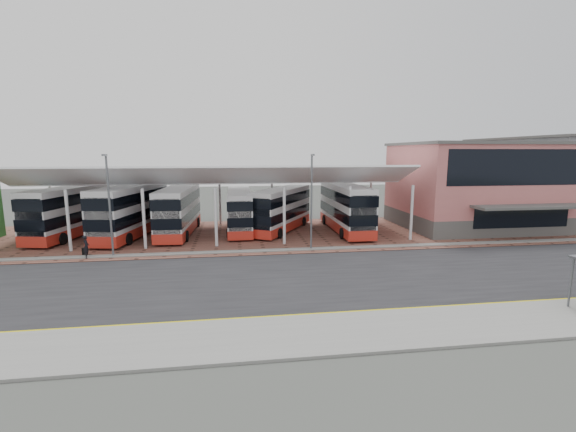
# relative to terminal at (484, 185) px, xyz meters

# --- Properties ---
(ground) EXTENTS (140.00, 140.00, 0.00)m
(ground) POSITION_rel_terminal_xyz_m (-23.00, -13.92, -4.66)
(ground) COLOR #3C3F3A
(road) EXTENTS (120.00, 14.00, 0.02)m
(road) POSITION_rel_terminal_xyz_m (-23.00, -14.92, -4.65)
(road) COLOR black
(road) RESTS_ON ground
(forecourt) EXTENTS (72.00, 16.00, 0.06)m
(forecourt) POSITION_rel_terminal_xyz_m (-21.00, -0.92, -4.63)
(forecourt) COLOR brown
(forecourt) RESTS_ON ground
(sidewalk) EXTENTS (120.00, 4.00, 0.14)m
(sidewalk) POSITION_rel_terminal_xyz_m (-23.00, -22.92, -4.59)
(sidewalk) COLOR slate
(sidewalk) RESTS_ON ground
(north_kerb) EXTENTS (120.00, 0.80, 0.14)m
(north_kerb) POSITION_rel_terminal_xyz_m (-23.00, -7.72, -4.59)
(north_kerb) COLOR slate
(north_kerb) RESTS_ON ground
(yellow_line_near) EXTENTS (120.00, 0.12, 0.01)m
(yellow_line_near) POSITION_rel_terminal_xyz_m (-23.00, -20.92, -4.63)
(yellow_line_near) COLOR #C8BD02
(yellow_line_near) RESTS_ON road
(yellow_line_far) EXTENTS (120.00, 0.12, 0.01)m
(yellow_line_far) POSITION_rel_terminal_xyz_m (-23.00, -20.62, -4.63)
(yellow_line_far) COLOR #C8BD02
(yellow_line_far) RESTS_ON road
(canopy) EXTENTS (37.00, 11.63, 7.07)m
(canopy) POSITION_rel_terminal_xyz_m (-29.00, 0.01, 1.14)
(canopy) COLOR silver
(canopy) RESTS_ON ground
(terminal) EXTENTS (18.40, 14.40, 9.25)m
(terminal) POSITION_rel_terminal_xyz_m (0.00, 0.00, 0.00)
(terminal) COLOR #504F4C
(terminal) RESTS_ON ground
(lamp_west) EXTENTS (0.16, 0.90, 8.07)m
(lamp_west) POSITION_rel_terminal_xyz_m (-37.00, -7.65, -0.30)
(lamp_west) COLOR slate
(lamp_west) RESTS_ON ground
(lamp_east) EXTENTS (0.16, 0.90, 8.07)m
(lamp_east) POSITION_rel_terminal_xyz_m (-21.00, -7.65, -0.30)
(lamp_east) COLOR slate
(lamp_east) RESTS_ON ground
(bus_0) EXTENTS (5.02, 12.04, 4.84)m
(bus_0) POSITION_rel_terminal_xyz_m (-43.16, 0.98, -2.20)
(bus_0) COLOR silver
(bus_0) RESTS_ON forecourt
(bus_1) EXTENTS (5.08, 12.36, 4.97)m
(bus_1) POSITION_rel_terminal_xyz_m (-37.35, 0.09, -2.13)
(bus_1) COLOR silver
(bus_1) RESTS_ON forecourt
(bus_2) EXTENTS (3.33, 11.50, 4.68)m
(bus_2) POSITION_rel_terminal_xyz_m (-32.91, 0.41, -2.27)
(bus_2) COLOR silver
(bus_2) RESTS_ON forecourt
(bus_3) EXTENTS (2.63, 10.28, 4.23)m
(bus_3) POSITION_rel_terminal_xyz_m (-26.86, 0.82, -2.50)
(bus_3) COLOR silver
(bus_3) RESTS_ON forecourt
(bus_4) EXTENTS (7.54, 10.58, 4.45)m
(bus_4) POSITION_rel_terminal_xyz_m (-22.50, 0.51, -2.39)
(bus_4) COLOR silver
(bus_4) RESTS_ON forecourt
(bus_5) EXTENTS (3.03, 11.79, 4.85)m
(bus_5) POSITION_rel_terminal_xyz_m (-15.92, -0.52, -2.19)
(bus_5) COLOR silver
(bus_5) RESTS_ON forecourt
(pedestrian) EXTENTS (0.58, 0.74, 1.80)m
(pedestrian) POSITION_rel_terminal_xyz_m (-38.86, -7.92, -3.70)
(pedestrian) COLOR black
(pedestrian) RESTS_ON forecourt
(suitcase) EXTENTS (0.36, 0.25, 0.61)m
(suitcase) POSITION_rel_terminal_xyz_m (-39.31, -7.08, -4.29)
(suitcase) COLOR black
(suitcase) RESTS_ON forecourt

